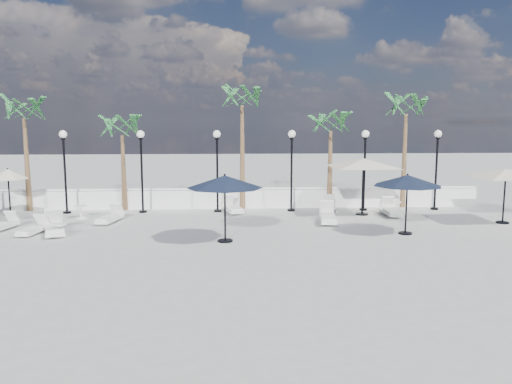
{
  "coord_description": "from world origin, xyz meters",
  "views": [
    {
      "loc": [
        0.48,
        -16.82,
        4.2
      ],
      "look_at": [
        1.59,
        2.44,
        1.5
      ],
      "focal_mm": 35.0,
      "sensor_mm": 36.0,
      "label": 1
    }
  ],
  "objects": [
    {
      "name": "side_table_1",
      "position": [
        -5.99,
        5.2,
        0.34
      ],
      "size": [
        0.59,
        0.59,
        0.57
      ],
      "color": "white",
      "rests_on": "ground"
    },
    {
      "name": "lamppost_4",
      "position": [
        3.5,
        6.5,
        2.49
      ],
      "size": [
        0.36,
        0.36,
        3.84
      ],
      "color": "black",
      "rests_on": "ground"
    },
    {
      "name": "lounger_5",
      "position": [
        4.69,
        3.63,
        0.25
      ],
      "size": [
        0.92,
        2.07,
        0.75
      ],
      "rotation": [
        0.0,
        0.0,
        -0.14
      ],
      "color": "white",
      "rests_on": "ground"
    },
    {
      "name": "palm_3",
      "position": [
        5.5,
        7.3,
        3.95
      ],
      "size": [
        2.6,
        2.6,
        4.9
      ],
      "color": "brown",
      "rests_on": "ground"
    },
    {
      "name": "lamppost_3",
      "position": [
        0.0,
        6.5,
        2.49
      ],
      "size": [
        0.36,
        0.36,
        3.84
      ],
      "color": "black",
      "rests_on": "ground"
    },
    {
      "name": "parasol_cream_sq_b",
      "position": [
        12.0,
        3.1,
        2.28
      ],
      "size": [
        4.92,
        4.92,
        2.47
      ],
      "color": "black",
      "rests_on": "ground"
    },
    {
      "name": "side_table_2",
      "position": [
        8.44,
        6.05,
        0.29
      ],
      "size": [
        0.49,
        0.49,
        0.48
      ],
      "color": "white",
      "rests_on": "ground"
    },
    {
      "name": "lamppost_2",
      "position": [
        -3.5,
        6.5,
        2.49
      ],
      "size": [
        0.36,
        0.36,
        3.84
      ],
      "color": "black",
      "rests_on": "ground"
    },
    {
      "name": "lounger_3",
      "position": [
        -6.08,
        2.06,
        0.26
      ],
      "size": [
        1.33,
        2.18,
        0.78
      ],
      "rotation": [
        0.0,
        0.0,
        0.35
      ],
      "color": "white",
      "rests_on": "ground"
    },
    {
      "name": "lamppost_1",
      "position": [
        -7.0,
        6.5,
        2.49
      ],
      "size": [
        0.36,
        0.36,
        3.84
      ],
      "color": "black",
      "rests_on": "ground"
    },
    {
      "name": "side_table_0",
      "position": [
        -5.7,
        1.5,
        0.3
      ],
      "size": [
        0.51,
        0.51,
        0.5
      ],
      "color": "white",
      "rests_on": "ground"
    },
    {
      "name": "parasol_cream_sq_a",
      "position": [
        6.62,
        5.35,
        2.57
      ],
      "size": [
        5.65,
        5.65,
        2.77
      ],
      "color": "black",
      "rests_on": "ground"
    },
    {
      "name": "ground",
      "position": [
        0.0,
        0.0,
        0.0
      ],
      "size": [
        100.0,
        100.0,
        0.0
      ],
      "primitive_type": "plane",
      "color": "#A1A19C",
      "rests_on": "ground"
    },
    {
      "name": "lounger_6",
      "position": [
        5.28,
        6.22,
        0.23
      ],
      "size": [
        0.85,
        1.86,
        0.67
      ],
      "rotation": [
        0.0,
        0.0,
        -0.16
      ],
      "color": "white",
      "rests_on": "ground"
    },
    {
      "name": "balustrade",
      "position": [
        0.0,
        7.5,
        0.47
      ],
      "size": [
        26.0,
        0.3,
        1.01
      ],
      "color": "white",
      "rests_on": "ground"
    },
    {
      "name": "parasol_cream_small",
      "position": [
        -9.44,
        6.2,
        1.85
      ],
      "size": [
        1.76,
        1.76,
        2.17
      ],
      "color": "black",
      "rests_on": "ground"
    },
    {
      "name": "lounger_0",
      "position": [
        -8.38,
        2.89,
        0.2
      ],
      "size": [
        0.86,
        1.69,
        0.61
      ],
      "rotation": [
        0.0,
        0.0,
        -0.22
      ],
      "color": "white",
      "rests_on": "ground"
    },
    {
      "name": "parasol_navy_mid",
      "position": [
        0.38,
        0.51,
        2.13
      ],
      "size": [
        2.71,
        2.71,
        2.42
      ],
      "color": "black",
      "rests_on": "ground"
    },
    {
      "name": "lamppost_6",
      "position": [
        10.5,
        6.5,
        2.49
      ],
      "size": [
        0.36,
        0.36,
        3.84
      ],
      "color": "black",
      "rests_on": "ground"
    },
    {
      "name": "lounger_1",
      "position": [
        -6.89,
        2.12,
        0.2
      ],
      "size": [
        0.8,
        1.68,
        0.6
      ],
      "rotation": [
        0.0,
        0.0,
        -0.18
      ],
      "color": "white",
      "rests_on": "ground"
    },
    {
      "name": "parasol_navy_right",
      "position": [
        7.2,
        1.34,
        2.03
      ],
      "size": [
        2.58,
        2.58,
        2.31
      ],
      "color": "black",
      "rests_on": "ground"
    },
    {
      "name": "lounger_4",
      "position": [
        0.67,
        6.22,
        0.24
      ],
      "size": [
        1.08,
        1.98,
        0.71
      ],
      "rotation": [
        0.0,
        0.0,
        0.27
      ],
      "color": "white",
      "rests_on": "ground"
    },
    {
      "name": "lounger_2",
      "position": [
        -4.49,
        4.19,
        0.22
      ],
      "size": [
        0.93,
        1.84,
        0.66
      ],
      "rotation": [
        0.0,
        0.0,
        -0.21
      ],
      "color": "white",
      "rests_on": "ground"
    },
    {
      "name": "lamppost_5",
      "position": [
        7.0,
        6.5,
        2.49
      ],
      "size": [
        0.36,
        0.36,
        3.84
      ],
      "color": "black",
      "rests_on": "ground"
    },
    {
      "name": "palm_1",
      "position": [
        -4.5,
        7.3,
        3.75
      ],
      "size": [
        2.6,
        2.6,
        4.7
      ],
      "color": "brown",
      "rests_on": "ground"
    },
    {
      "name": "palm_4",
      "position": [
        9.2,
        7.3,
        4.73
      ],
      "size": [
        2.6,
        2.6,
        5.7
      ],
      "color": "brown",
      "rests_on": "ground"
    },
    {
      "name": "palm_2",
      "position": [
        1.2,
        7.3,
        5.12
      ],
      "size": [
        2.6,
        2.6,
        6.1
      ],
      "color": "brown",
      "rests_on": "ground"
    },
    {
      "name": "lounger_7",
      "position": [
        7.87,
        5.1,
        0.24
      ],
      "size": [
        0.69,
        1.9,
        0.7
      ],
      "rotation": [
        0.0,
        0.0,
        -0.04
      ],
      "color": "white",
      "rests_on": "ground"
    },
    {
      "name": "palm_0",
      "position": [
        -9.0,
        7.3,
        4.53
      ],
      "size": [
        2.6,
        2.6,
        5.5
      ],
      "color": "brown",
      "rests_on": "ground"
    }
  ]
}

